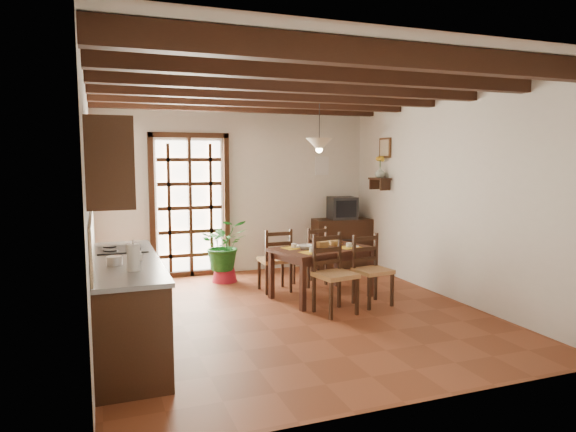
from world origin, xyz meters
name	(u,v)px	position (x,y,z in m)	size (l,w,h in m)	color
ground_plane	(292,313)	(0.00, 0.00, 0.00)	(5.00, 5.00, 0.00)	brown
room_shell	(292,164)	(0.00, 0.00, 1.82)	(4.52, 5.02, 2.81)	silver
ceiling_beams	(292,89)	(0.00, 0.00, 2.69)	(4.50, 4.34, 0.20)	black
french_door	(190,203)	(-0.80, 2.45, 1.18)	(1.26, 0.11, 2.32)	white
kitchen_counter	(126,304)	(-1.96, -0.60, 0.47)	(0.64, 2.25, 1.38)	black
upper_cabinet	(109,163)	(-2.08, -1.30, 1.85)	(0.35, 0.80, 0.70)	black
range_hood	(109,173)	(-2.05, -0.05, 1.73)	(0.38, 0.60, 0.54)	white
counter_items	(124,254)	(-1.95, -0.51, 0.96)	(0.50, 1.43, 0.25)	black
dining_table	(321,254)	(0.63, 0.53, 0.60)	(1.43, 1.11, 0.69)	#381B12
chair_near_left	(335,289)	(0.49, -0.18, 0.30)	(0.52, 0.50, 0.97)	#AD7A49
chair_near_right	(372,283)	(1.10, -0.01, 0.28)	(0.47, 0.45, 0.90)	#AD7A49
chair_far_left	(275,271)	(0.15, 1.07, 0.28)	(0.42, 0.40, 0.90)	#AD7A49
chair_far_right	(310,266)	(0.77, 1.23, 0.28)	(0.51, 0.50, 0.88)	#AD7A49
table_setting	(321,250)	(0.63, 0.53, 0.65)	(0.92, 0.61, 0.09)	gold
table_bowl	(306,247)	(0.40, 0.51, 0.71)	(0.22, 0.22, 0.05)	white
sideboard	(342,243)	(1.78, 2.23, 0.42)	(0.99, 0.44, 0.84)	black
crt_tv	(342,208)	(1.78, 2.22, 1.03)	(0.49, 0.46, 0.38)	black
fuse_box	(322,166)	(1.50, 2.48, 1.75)	(0.25, 0.03, 0.32)	white
plant_pot	(225,274)	(-0.39, 1.87, 0.11)	(0.39, 0.39, 0.24)	maroon
potted_plant	(224,245)	(-0.39, 1.87, 0.57)	(1.84, 1.57, 2.05)	#144C19
wall_shelf	(380,181)	(2.14, 1.60, 1.51)	(0.20, 0.42, 0.20)	black
shelf_vase	(380,173)	(2.14, 1.60, 1.65)	(0.15, 0.15, 0.15)	#B2BFB2
shelf_flowers	(380,160)	(2.14, 1.60, 1.86)	(0.14, 0.14, 0.36)	gold
framed_picture	(385,148)	(2.22, 1.60, 2.05)	(0.03, 0.32, 0.32)	brown
pendant_lamp	(319,144)	(0.63, 0.63, 2.08)	(0.36, 0.36, 0.84)	black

